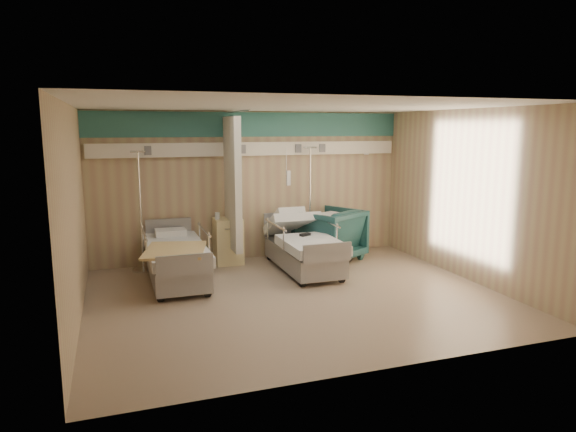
% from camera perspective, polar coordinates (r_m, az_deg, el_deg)
% --- Properties ---
extents(ground, '(6.00, 5.00, 0.00)m').
position_cam_1_polar(ground, '(7.78, 0.90, -8.93)').
color(ground, '#89745E').
rests_on(ground, ground).
extents(room_walls, '(6.04, 5.04, 2.82)m').
position_cam_1_polar(room_walls, '(7.62, 0.07, 5.02)').
color(room_walls, tan).
rests_on(room_walls, ground).
extents(bed_right, '(1.00, 2.16, 0.63)m').
position_cam_1_polar(bed_right, '(9.06, 1.70, -4.13)').
color(bed_right, silver).
rests_on(bed_right, ground).
extents(bed_left, '(1.00, 2.16, 0.63)m').
position_cam_1_polar(bed_left, '(8.56, -12.28, -5.19)').
color(bed_left, silver).
rests_on(bed_left, ground).
extents(bedside_cabinet, '(0.50, 0.48, 0.85)m').
position_cam_1_polar(bedside_cabinet, '(9.56, -6.68, -2.77)').
color(bedside_cabinet, beige).
rests_on(bedside_cabinet, ground).
extents(visitor_armchair, '(1.43, 1.45, 0.99)m').
position_cam_1_polar(visitor_armchair, '(9.77, 4.65, -2.05)').
color(visitor_armchair, '#1C4546').
rests_on(visitor_armchair, ground).
extents(waffle_blanket, '(0.85, 0.81, 0.08)m').
position_cam_1_polar(waffle_blanket, '(9.63, 4.79, 0.98)').
color(waffle_blanket, white).
rests_on(waffle_blanket, visitor_armchair).
extents(iv_stand_right, '(0.38, 0.38, 2.14)m').
position_cam_1_polar(iv_stand_right, '(10.10, 2.42, -1.96)').
color(iv_stand_right, silver).
rests_on(iv_stand_right, ground).
extents(iv_stand_left, '(0.38, 0.38, 2.11)m').
position_cam_1_polar(iv_stand_left, '(9.37, -15.88, -3.30)').
color(iv_stand_left, silver).
rests_on(iv_stand_left, ground).
extents(call_remote, '(0.22, 0.16, 0.04)m').
position_cam_1_polar(call_remote, '(8.96, 1.91, -2.08)').
color(call_remote, black).
rests_on(call_remote, bed_right).
extents(tan_blanket, '(1.11, 1.28, 0.04)m').
position_cam_1_polar(tan_blanket, '(8.03, -12.45, -3.74)').
color(tan_blanket, '#DAB670').
rests_on(tan_blanket, bed_left).
extents(toiletry_bag, '(0.24, 0.20, 0.11)m').
position_cam_1_polar(toiletry_bag, '(9.45, -5.90, 0.06)').
color(toiletry_bag, black).
rests_on(toiletry_bag, bedside_cabinet).
extents(white_cup, '(0.11, 0.11, 0.12)m').
position_cam_1_polar(white_cup, '(9.40, -7.86, 0.01)').
color(white_cup, white).
rests_on(white_cup, bedside_cabinet).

